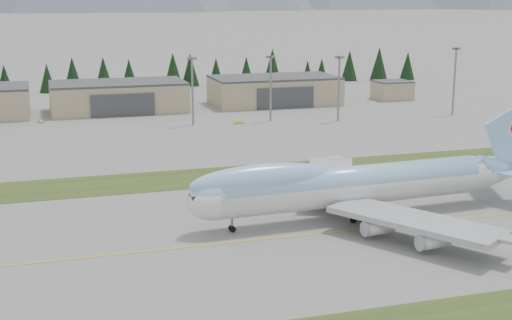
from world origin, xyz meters
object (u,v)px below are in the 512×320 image
object	(u,v)px
boeing_747_freighter	(355,185)
hangar_center	(118,96)
hangar_right	(274,90)
service_vehicle_c	(305,107)
service_vehicle_b	(239,124)
service_vehicle_a	(40,123)

from	to	relation	value
boeing_747_freighter	hangar_center	size ratio (longest dim) A/B	1.55
hangar_right	service_vehicle_c	distance (m)	15.34
hangar_center	hangar_right	world-z (taller)	same
hangar_right	service_vehicle_c	size ratio (longest dim) A/B	13.34
boeing_747_freighter	service_vehicle_c	bearing A→B (deg)	69.88
service_vehicle_b	service_vehicle_c	xyz separation A→B (m)	(33.58, 26.70, 0.00)
boeing_747_freighter	service_vehicle_b	world-z (taller)	boeing_747_freighter
service_vehicle_b	service_vehicle_c	distance (m)	42.90
service_vehicle_b	hangar_center	bearing A→B (deg)	38.51
service_vehicle_a	service_vehicle_b	bearing A→B (deg)	-46.45
hangar_right	boeing_747_freighter	bearing A→B (deg)	-102.62
hangar_center	service_vehicle_a	size ratio (longest dim) A/B	15.86
hangar_center	hangar_right	distance (m)	60.00
hangar_right	service_vehicle_a	distance (m)	89.66
boeing_747_freighter	service_vehicle_a	world-z (taller)	boeing_747_freighter
service_vehicle_b	service_vehicle_c	bearing A→B (deg)	-55.05
boeing_747_freighter	hangar_center	xyz separation A→B (m)	(-28.00, 142.88, -1.07)
service_vehicle_a	service_vehicle_c	world-z (taller)	service_vehicle_c
boeing_747_freighter	hangar_center	world-z (taller)	boeing_747_freighter
hangar_right	service_vehicle_a	bearing A→B (deg)	-168.95
hangar_center	service_vehicle_a	xyz separation A→B (m)	(-27.84, -17.15, -5.39)
service_vehicle_c	boeing_747_freighter	bearing A→B (deg)	-99.02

